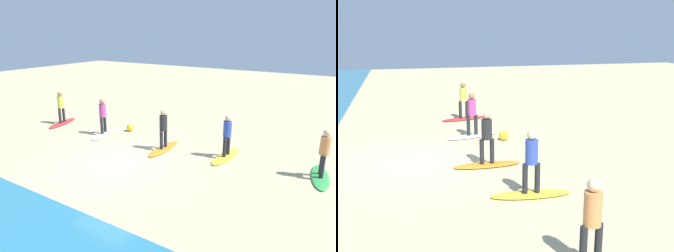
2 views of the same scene
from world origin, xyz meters
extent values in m
plane|color=#CCB789|center=(0.00, 0.00, 0.00)|extent=(60.00, 60.00, 0.00)
cylinder|color=#232328|center=(-6.78, -2.68, 0.48)|extent=(0.14, 0.14, 0.78)
cylinder|color=#232328|center=(-6.72, -3.00, 0.48)|extent=(0.14, 0.14, 0.78)
cylinder|color=#E58C4C|center=(-6.75, -2.84, 1.18)|extent=(0.32, 0.32, 0.62)
sphere|color=beige|center=(-6.75, -2.84, 1.61)|extent=(0.24, 0.24, 0.24)
ellipsoid|color=yellow|center=(-3.35, -2.82, 0.04)|extent=(0.72, 2.14, 0.09)
cylinder|color=#232328|center=(-3.34, -2.66, 0.48)|extent=(0.14, 0.14, 0.78)
cylinder|color=#232328|center=(-3.36, -2.98, 0.48)|extent=(0.14, 0.14, 0.78)
cylinder|color=#334CAD|center=(-3.35, -2.82, 1.18)|extent=(0.32, 0.32, 0.62)
sphere|color=beige|center=(-3.35, -2.82, 1.61)|extent=(0.24, 0.24, 0.24)
ellipsoid|color=orange|center=(-0.81, -2.20, 0.04)|extent=(0.59, 2.11, 0.09)
cylinder|color=#232328|center=(-0.81, -2.04, 0.48)|extent=(0.14, 0.14, 0.78)
cylinder|color=#232328|center=(-0.81, -2.36, 0.48)|extent=(0.14, 0.14, 0.78)
cylinder|color=#262628|center=(-0.81, -2.20, 1.18)|extent=(0.32, 0.32, 0.62)
sphere|color=tan|center=(-0.81, -2.20, 1.61)|extent=(0.24, 0.24, 0.24)
ellipsoid|color=white|center=(2.71, -2.35, 0.04)|extent=(1.12, 2.17, 0.09)
cylinder|color=#232328|center=(2.67, -2.19, 0.48)|extent=(0.14, 0.14, 0.78)
cylinder|color=#232328|center=(2.76, -2.50, 0.48)|extent=(0.14, 0.14, 0.78)
cylinder|color=#B74293|center=(2.71, -2.35, 1.18)|extent=(0.32, 0.32, 0.62)
sphere|color=#9E704C|center=(2.71, -2.35, 1.61)|extent=(0.24, 0.24, 0.24)
ellipsoid|color=red|center=(5.85, -2.48, 0.04)|extent=(1.05, 2.17, 0.09)
cylinder|color=#232328|center=(5.81, -2.33, 0.48)|extent=(0.14, 0.14, 0.78)
cylinder|color=#232328|center=(5.88, -2.64, 0.48)|extent=(0.14, 0.14, 0.78)
cylinder|color=#E0E04C|center=(5.85, -2.48, 1.18)|extent=(0.32, 0.32, 0.62)
sphere|color=#9E704C|center=(5.85, -2.48, 1.61)|extent=(0.24, 0.24, 0.24)
sphere|color=yellow|center=(1.95, -3.42, 0.18)|extent=(0.37, 0.37, 0.37)
camera|label=1|loc=(-7.49, 8.01, 4.82)|focal=33.25mm
camera|label=2|loc=(-12.79, 0.23, 4.25)|focal=44.42mm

